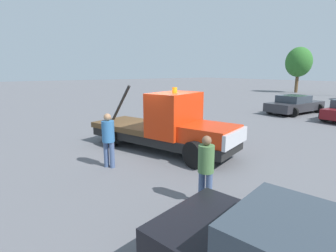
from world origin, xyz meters
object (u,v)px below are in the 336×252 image
(tow_truck, at_px, (168,127))
(tree_right, at_px, (299,62))
(parked_car_charcoal, at_px, (294,105))
(person_near_truck, at_px, (206,166))
(person_at_hood, at_px, (108,137))

(tow_truck, xyz_separation_m, tree_right, (-11.91, 31.43, 3.28))
(tow_truck, height_order, parked_car_charcoal, tow_truck)
(person_near_truck, bearing_deg, tow_truck, -126.55)
(person_at_hood, xyz_separation_m, parked_car_charcoal, (-2.31, 15.55, -0.38))
(tree_right, bearing_deg, tow_truck, -69.25)
(tow_truck, relative_size, parked_car_charcoal, 1.32)
(person_near_truck, relative_size, parked_car_charcoal, 0.34)
(tow_truck, xyz_separation_m, person_near_truck, (3.87, -1.76, -0.00))
(person_at_hood, xyz_separation_m, tree_right, (-12.17, 34.02, 3.22))
(person_at_hood, distance_m, tree_right, 36.27)
(person_near_truck, bearing_deg, tree_right, -166.74)
(person_near_truck, height_order, parked_car_charcoal, person_near_truck)
(person_at_hood, bearing_deg, tree_right, 165.67)
(tow_truck, bearing_deg, tree_right, 93.16)
(parked_car_charcoal, height_order, tree_right, tree_right)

